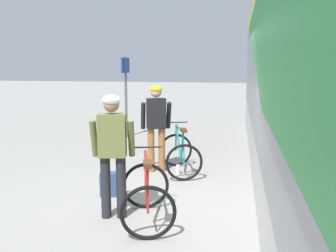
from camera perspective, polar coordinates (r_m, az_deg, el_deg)
name	(u,v)px	position (r m, az deg, el deg)	size (l,w,h in m)	color
ground_plane	(162,209)	(5.62, -0.97, -12.99)	(80.00, 80.00, 0.00)	gray
cyclist_near_in_olive	(112,146)	(5.09, -8.76, -3.06)	(0.65, 0.39, 1.76)	#232328
cyclist_far_in_dark	(156,121)	(7.28, -1.87, 0.86)	(0.66, 0.45, 1.76)	#935B2D
bicycle_near_red	(147,195)	(5.04, -3.38, -10.81)	(0.98, 1.23, 0.99)	black
bicycle_far_teal	(180,154)	(7.27, 1.87, -4.39)	(1.02, 1.24, 0.99)	black
backpack_on_platform	(109,184)	(6.17, -9.30, -9.03)	(0.28, 0.18, 0.40)	navy
water_bottle_near_the_bikes	(178,170)	(7.27, 1.61, -6.89)	(0.08, 0.08, 0.19)	silver
water_bottle_by_the_backpack	(124,188)	(6.26, -6.92, -9.71)	(0.07, 0.07, 0.19)	red
platform_sign_post	(126,83)	(10.82, -6.70, 6.70)	(0.08, 0.70, 2.40)	#595B60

